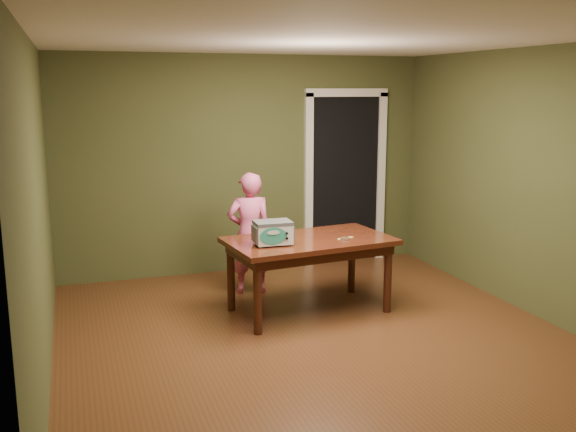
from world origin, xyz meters
The scene contains 8 objects.
floor centered at (0.00, 0.00, 0.00)m, with size 5.00×5.00×0.00m, color #582F19.
room_shell centered at (0.00, 0.00, 1.71)m, with size 4.52×5.02×2.61m.
doorway centered at (1.30, 2.78, 1.06)m, with size 1.10×0.66×2.25m.
dining_table centered at (0.18, 0.80, 0.65)m, with size 1.69×1.07×0.75m.
toy_oven centered at (-0.23, 0.69, 0.87)m, with size 0.38×0.27×0.23m.
baking_pan centered at (0.49, 0.64, 0.76)m, with size 0.10×0.10×0.02m.
spatula centered at (0.52, 0.69, 0.75)m, with size 0.18×0.03×0.01m, color #FFFC6E.
child centered at (-0.21, 1.59, 0.66)m, with size 0.48×0.32×1.33m, color #E75F95.
Camera 1 is at (-2.00, -4.95, 2.21)m, focal length 40.00 mm.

